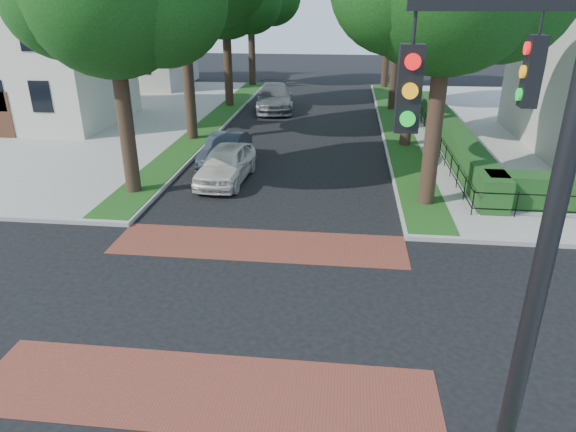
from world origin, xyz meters
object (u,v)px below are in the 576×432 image
object	(u,v)px
parked_car_front	(226,164)
parked_car_middle	(225,150)
traffic_signal	(533,197)
parked_car_rear	(275,97)

from	to	relation	value
parked_car_front	parked_car_middle	xyz separation A→B (m)	(-0.55, 2.27, -0.07)
traffic_signal	parked_car_rear	world-z (taller)	traffic_signal
parked_car_front	parked_car_middle	size ratio (longest dim) A/B	1.07
parked_car_middle	parked_car_front	bearing A→B (deg)	-71.83
traffic_signal	parked_car_front	world-z (taller)	traffic_signal
parked_car_front	parked_car_rear	world-z (taller)	parked_car_rear
traffic_signal	parked_car_middle	xyz separation A→B (m)	(-7.74, 15.61, -4.03)
parked_car_front	parked_car_middle	bearing A→B (deg)	107.02
traffic_signal	parked_car_front	xyz separation A→B (m)	(-7.19, 13.34, -3.96)
parked_car_middle	parked_car_rear	distance (m)	12.28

